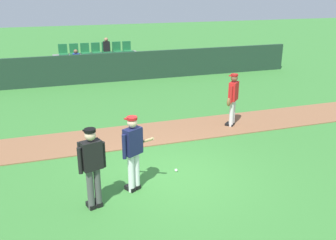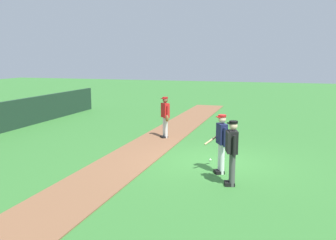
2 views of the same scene
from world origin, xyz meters
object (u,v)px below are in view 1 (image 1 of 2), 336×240
(umpire_home_plate, at_px, (92,164))
(baseball, at_px, (176,170))
(runner_red_jersey, at_px, (233,98))
(batter_navy_jersey, at_px, (133,151))

(umpire_home_plate, height_order, baseball, umpire_home_plate)
(runner_red_jersey, distance_m, baseball, 3.87)
(runner_red_jersey, xyz_separation_m, baseball, (-2.82, -2.48, -0.93))
(batter_navy_jersey, relative_size, baseball, 23.78)
(baseball, bearing_deg, umpire_home_plate, -155.76)
(runner_red_jersey, bearing_deg, batter_navy_jersey, -143.15)
(batter_navy_jersey, xyz_separation_m, baseball, (1.20, 0.54, -0.93))
(batter_navy_jersey, height_order, runner_red_jersey, same)
(runner_red_jersey, height_order, baseball, runner_red_jersey)
(batter_navy_jersey, bearing_deg, baseball, 24.10)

